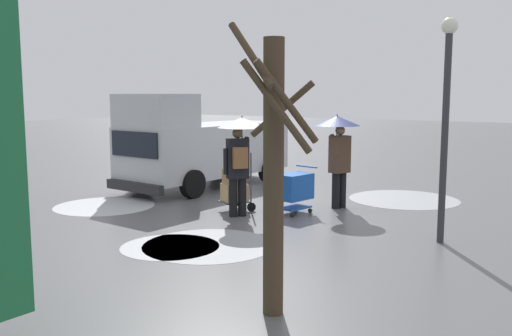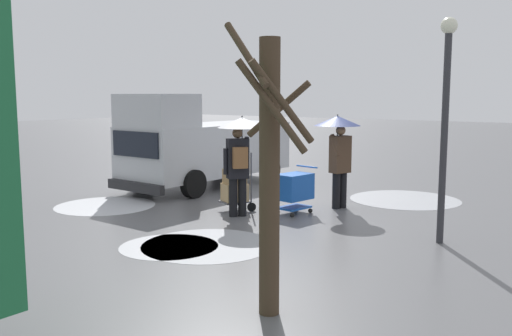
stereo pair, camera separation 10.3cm
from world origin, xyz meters
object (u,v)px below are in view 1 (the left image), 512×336
Objects in this scene: shopping_cart_vendor at (294,188)px; hand_dolly_boxes at (235,187)px; pedestrian_pink_side at (240,143)px; street_lamp at (446,107)px; cargo_van_parked_right at (201,145)px; bare_tree_near at (274,169)px; pedestrian_black_side at (338,139)px.

hand_dolly_boxes is (1.22, 0.53, -0.03)m from shopping_cart_vendor.
street_lamp is (-4.14, -0.39, 0.80)m from pedestrian_pink_side.
cargo_van_parked_right is 1.40× the size of street_lamp.
street_lamp is at bearing -97.35° from bare_tree_near.
pedestrian_pink_side is at bearing 143.83° from cargo_van_parked_right.
cargo_van_parked_right is 1.59× the size of bare_tree_near.
cargo_van_parked_right is at bearing -43.09° from bare_tree_near.
street_lamp reaches higher than pedestrian_pink_side.
cargo_van_parked_right reaches higher than pedestrian_pink_side.
hand_dolly_boxes is at bearing -40.17° from pedestrian_pink_side.
hand_dolly_boxes is 0.61× the size of pedestrian_black_side.
hand_dolly_boxes is 0.34× the size of street_lamp.
bare_tree_near is at bearing 119.66° from shopping_cart_vendor.
pedestrian_pink_side reaches higher than hand_dolly_boxes.
cargo_van_parked_right reaches higher than hand_dolly_boxes.
pedestrian_black_side is at bearing -28.87° from street_lamp.
shopping_cart_vendor is 1.56m from pedestrian_pink_side.
pedestrian_black_side is at bearing -122.86° from pedestrian_pink_side.
pedestrian_pink_side is 4.24m from street_lamp.
bare_tree_near reaches higher than hand_dolly_boxes.
shopping_cart_vendor is at bearing -8.56° from street_lamp.
shopping_cart_vendor is 3.84m from street_lamp.
cargo_van_parked_right reaches higher than pedestrian_black_side.
pedestrian_black_side is at bearing -136.65° from hand_dolly_boxes.
hand_dolly_boxes is 0.61× the size of pedestrian_pink_side.
pedestrian_black_side is at bearing -68.90° from bare_tree_near.
street_lamp is at bearing 171.44° from shopping_cart_vendor.
bare_tree_near is at bearing 136.91° from cargo_van_parked_right.
pedestrian_pink_side is (-0.43, 0.36, 1.03)m from hand_dolly_boxes.
street_lamp is at bearing -174.63° from pedestrian_pink_side.
pedestrian_black_side is 0.64× the size of bare_tree_near.
pedestrian_black_side is 6.40m from bare_tree_near.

